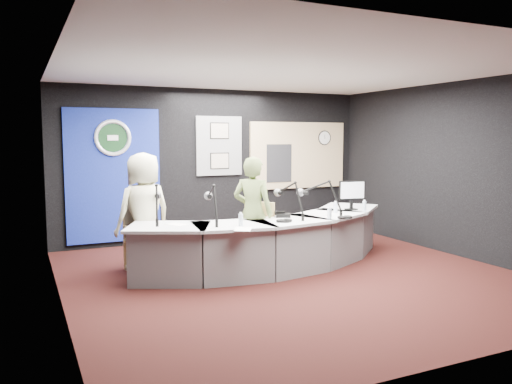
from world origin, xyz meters
name	(u,v)px	position (x,y,z in m)	size (l,w,h in m)	color
ground	(294,276)	(0.00, 0.00, 0.00)	(6.00, 6.00, 0.00)	black
ceiling	(295,70)	(0.00, 0.00, 2.80)	(6.00, 6.00, 0.02)	silver
wall_back	(216,165)	(0.00, 3.00, 1.40)	(6.00, 0.02, 2.80)	black
wall_front	(472,199)	(0.00, -3.00, 1.40)	(6.00, 0.02, 2.80)	black
wall_left	(57,183)	(-3.00, 0.00, 1.40)	(0.02, 6.00, 2.80)	black
wall_right	(458,169)	(3.00, 0.00, 1.40)	(0.02, 6.00, 2.80)	black
broadcast_desk	(272,242)	(-0.05, 0.55, 0.38)	(4.50, 1.90, 0.75)	silver
backdrop_panel	(113,176)	(-1.90, 2.97, 1.25)	(1.60, 0.05, 2.30)	navy
agency_seal	(113,138)	(-1.90, 2.93, 1.90)	(0.63, 0.63, 0.07)	silver
seal_center	(113,138)	(-1.90, 2.94, 1.90)	(0.48, 0.48, 0.01)	black
pinboard	(219,146)	(0.05, 2.97, 1.75)	(0.90, 0.04, 1.10)	slate
framed_photo_upper	(220,131)	(0.05, 2.94, 2.03)	(0.34, 0.02, 0.27)	gray
framed_photo_lower	(220,161)	(0.05, 2.94, 1.47)	(0.34, 0.02, 0.27)	gray
booth_window_frame	(298,155)	(1.75, 2.97, 1.55)	(2.12, 0.06, 1.32)	tan
booth_glow	(298,155)	(1.75, 2.96, 1.55)	(2.00, 0.02, 1.20)	#FFEAA1
equipment_rack	(279,163)	(1.30, 2.94, 1.40)	(0.55, 0.02, 0.75)	black
wall_clock	(325,138)	(2.35, 2.94, 1.90)	(0.28, 0.28, 0.01)	white
armchair_left	(145,241)	(-1.79, 1.16, 0.43)	(0.48, 0.48, 0.86)	tan
armchair_right	(253,234)	(-0.34, 0.60, 0.51)	(0.58, 0.58, 1.03)	tan
draped_jacket	(141,225)	(-1.79, 1.41, 0.62)	(0.50, 0.10, 0.70)	#655E55
person_man	(144,212)	(-1.79, 1.16, 0.85)	(0.83, 0.54, 1.70)	beige
person_woman	(253,213)	(-0.34, 0.60, 0.82)	(0.60, 0.39, 1.64)	#576736
computer_monitor	(352,190)	(1.43, 0.68, 1.07)	(0.43, 0.03, 0.29)	black
desk_phone	(283,215)	(0.09, 0.48, 0.78)	(0.21, 0.17, 0.05)	black
headphones_near	(345,217)	(0.83, -0.01, 0.77)	(0.19, 0.19, 0.03)	black
headphones_far	(284,221)	(-0.10, 0.09, 0.77)	(0.22, 0.22, 0.04)	black
paper_stack	(177,224)	(-1.50, 0.51, 0.75)	(0.19, 0.26, 0.00)	white
notepad	(243,229)	(-0.84, -0.19, 0.75)	(0.20, 0.29, 0.00)	white
boom_mic_a	(157,201)	(-1.70, 0.77, 1.05)	(0.28, 0.72, 0.60)	black
boom_mic_b	(212,201)	(-1.04, 0.40, 1.05)	(0.23, 0.73, 0.60)	black
boom_mic_c	(290,197)	(0.14, 0.37, 1.05)	(0.20, 0.74, 0.60)	black
boom_mic_d	(320,196)	(0.63, 0.33, 1.05)	(0.54, 0.58, 0.60)	black
water_bottles	(308,212)	(0.38, 0.27, 0.84)	(2.35, 0.56, 0.18)	silver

